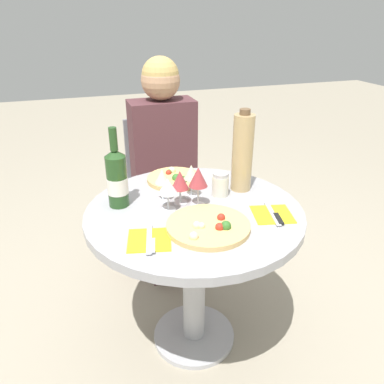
{
  "coord_description": "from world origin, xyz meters",
  "views": [
    {
      "loc": [
        -0.43,
        -1.27,
        1.43
      ],
      "look_at": [
        -0.02,
        -0.04,
        0.81
      ],
      "focal_mm": 35.0,
      "sensor_mm": 36.0,
      "label": 1
    }
  ],
  "objects_px": {
    "seated_diner": "(167,177)",
    "pizza_large": "(208,226)",
    "dining_table": "(194,238)",
    "chair_behind_diner": "(162,189)",
    "tall_carafe": "(243,153)",
    "wine_bottle": "(117,178)"
  },
  "relations": [
    {
      "from": "wine_bottle",
      "to": "tall_carafe",
      "type": "height_order",
      "value": "tall_carafe"
    },
    {
      "from": "seated_diner",
      "to": "tall_carafe",
      "type": "height_order",
      "value": "seated_diner"
    },
    {
      "from": "chair_behind_diner",
      "to": "seated_diner",
      "type": "bearing_deg",
      "value": 90.0
    },
    {
      "from": "seated_diner",
      "to": "pizza_large",
      "type": "distance_m",
      "value": 0.84
    },
    {
      "from": "pizza_large",
      "to": "dining_table",
      "type": "bearing_deg",
      "value": 88.86
    },
    {
      "from": "pizza_large",
      "to": "tall_carafe",
      "type": "height_order",
      "value": "tall_carafe"
    },
    {
      "from": "chair_behind_diner",
      "to": "pizza_large",
      "type": "distance_m",
      "value": 1.0
    },
    {
      "from": "chair_behind_diner",
      "to": "pizza_large",
      "type": "relative_size",
      "value": 2.75
    },
    {
      "from": "seated_diner",
      "to": "tall_carafe",
      "type": "relative_size",
      "value": 3.38
    },
    {
      "from": "dining_table",
      "to": "chair_behind_diner",
      "type": "height_order",
      "value": "chair_behind_diner"
    },
    {
      "from": "chair_behind_diner",
      "to": "seated_diner",
      "type": "xyz_separation_m",
      "value": [
        -0.0,
        -0.13,
        0.14
      ]
    },
    {
      "from": "dining_table",
      "to": "tall_carafe",
      "type": "xyz_separation_m",
      "value": [
        0.26,
        0.12,
        0.31
      ]
    },
    {
      "from": "chair_behind_diner",
      "to": "seated_diner",
      "type": "height_order",
      "value": "seated_diner"
    },
    {
      "from": "tall_carafe",
      "to": "pizza_large",
      "type": "bearing_deg",
      "value": -133.19
    },
    {
      "from": "dining_table",
      "to": "pizza_large",
      "type": "xyz_separation_m",
      "value": [
        -0.0,
        -0.16,
        0.15
      ]
    },
    {
      "from": "seated_diner",
      "to": "pizza_large",
      "type": "relative_size",
      "value": 3.93
    },
    {
      "from": "dining_table",
      "to": "wine_bottle",
      "type": "bearing_deg",
      "value": 155.44
    },
    {
      "from": "pizza_large",
      "to": "tall_carafe",
      "type": "distance_m",
      "value": 0.42
    },
    {
      "from": "seated_diner",
      "to": "wine_bottle",
      "type": "relative_size",
      "value": 3.72
    },
    {
      "from": "dining_table",
      "to": "wine_bottle",
      "type": "distance_m",
      "value": 0.41
    },
    {
      "from": "dining_table",
      "to": "pizza_large",
      "type": "distance_m",
      "value": 0.22
    },
    {
      "from": "dining_table",
      "to": "seated_diner",
      "type": "bearing_deg",
      "value": 85.2
    }
  ]
}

